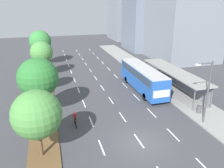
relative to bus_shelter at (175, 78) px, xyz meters
name	(u,v)px	position (x,y,z in m)	size (l,w,h in m)	color
ground_plane	(140,142)	(-9.53, -10.16, -1.86)	(140.00, 140.00, 0.00)	#424247
median_strip	(44,80)	(-17.83, 9.84, -1.80)	(2.60, 52.00, 0.12)	brown
sidewalk_right	(144,71)	(-0.28, 9.84, -1.79)	(4.50, 52.00, 0.15)	gray
lane_divider_left	(74,80)	(-13.03, 8.58, -1.86)	(0.14, 48.48, 0.01)	white
lane_divider_center	(96,78)	(-9.53, 8.58, -1.86)	(0.14, 48.48, 0.01)	white
lane_divider_right	(116,76)	(-6.03, 8.58, -1.86)	(0.14, 48.48, 0.01)	white
bus_shelter	(175,78)	(0.00, 0.00, 0.00)	(2.90, 13.73, 2.86)	gray
bus	(143,76)	(-4.28, 1.54, 0.20)	(2.54, 11.29, 3.37)	#2356B2
cyclist	(75,119)	(-14.73, -5.63, -1.07)	(0.46, 1.82, 1.71)	black
median_tree_nearest	(37,114)	(-17.98, -9.65, 1.97)	(3.86, 3.86, 5.65)	brown
median_tree_second	(38,78)	(-17.96, -2.59, 2.59)	(4.21, 4.21, 6.45)	brown
median_tree_third	(39,68)	(-18.04, 4.48, 1.74)	(2.99, 2.99, 4.99)	brown
median_tree_fourth	(42,52)	(-17.73, 11.54, 2.33)	(3.61, 3.61, 5.89)	brown
median_tree_fifth	(40,41)	(-17.94, 18.61, 2.98)	(4.08, 4.08, 6.78)	brown
streetlight	(207,89)	(-2.11, -8.88, 2.02)	(1.91, 0.24, 6.50)	#4C4C51
trash_bin	(199,109)	(-1.08, -6.97, -1.29)	(0.52, 0.52, 0.85)	#4C4C51
building_near_right	(180,15)	(11.13, 17.71, 7.34)	(11.98, 15.55, 18.42)	gray
building_mid_right	(149,12)	(8.79, 28.38, 7.48)	(11.12, 10.23, 18.69)	slate
building_far_right	(124,13)	(8.67, 47.12, 6.48)	(8.61, 12.62, 16.68)	gray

